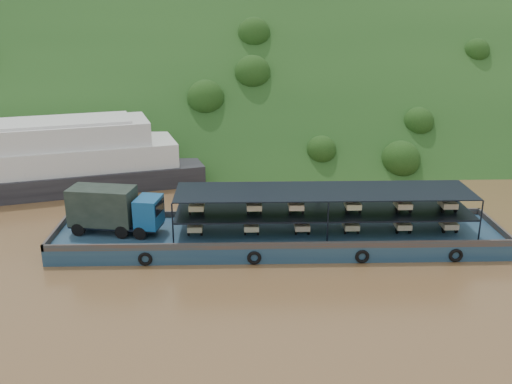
{
  "coord_description": "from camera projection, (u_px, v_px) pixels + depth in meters",
  "views": [
    {
      "loc": [
        -3.25,
        -42.63,
        18.39
      ],
      "look_at": [
        -2.0,
        3.0,
        3.2
      ],
      "focal_mm": 40.0,
      "sensor_mm": 36.0,
      "label": 1
    }
  ],
  "objects": [
    {
      "name": "cargo_barge",
      "position": [
        261.0,
        231.0,
        45.11
      ],
      "size": [
        35.0,
        7.18,
        4.82
      ],
      "color": "#16304D",
      "rests_on": "ground"
    },
    {
      "name": "hillside",
      "position": [
        264.0,
        140.0,
        80.47
      ],
      "size": [
        140.0,
        39.6,
        39.6
      ],
      "primitive_type": "cube",
      "rotation": [
        0.79,
        0.0,
        0.0
      ],
      "color": "#173814",
      "rests_on": "ground"
    },
    {
      "name": "ground",
      "position": [
        282.0,
        241.0,
        46.33
      ],
      "size": [
        160.0,
        160.0,
        0.0
      ],
      "primitive_type": "plane",
      "color": "brown",
      "rests_on": "ground"
    },
    {
      "name": "passenger_ferry",
      "position": [
        27.0,
        161.0,
        57.95
      ],
      "size": [
        36.21,
        18.42,
        7.12
      ],
      "rotation": [
        0.0,
        0.0,
        0.29
      ],
      "color": "black",
      "rests_on": "ground"
    }
  ]
}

